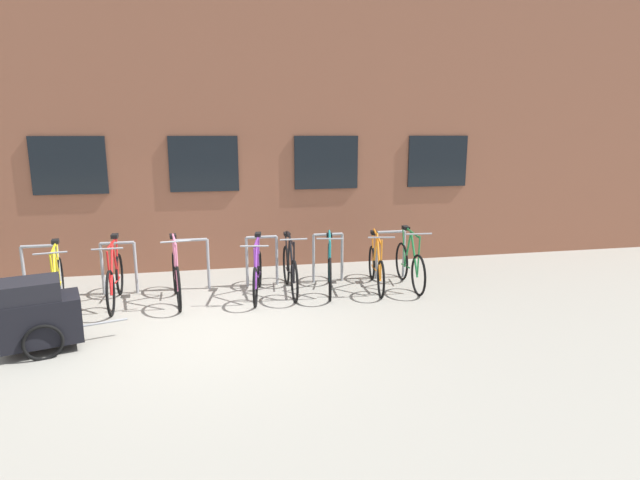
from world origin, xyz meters
The scene contains 12 objects.
ground_plane centered at (0.00, 0.00, 0.00)m, with size 42.00×42.00×0.00m, color gray.
storefront_building centered at (0.00, 6.04, 3.18)m, with size 28.00×5.73×6.35m.
bike_rack centered at (0.35, 1.90, 0.54)m, with size 6.58×0.05×0.91m.
bicycle_black centered at (1.38, 1.43, 0.39)m, with size 0.44×1.75×1.05m.
bicycle_yellow centered at (-2.24, 1.26, 0.39)m, with size 0.50×1.79×1.05m.
bicycle_purple centered at (0.82, 1.35, 0.37)m, with size 0.45×1.72×1.02m.
bicycle_red centered at (-1.43, 1.39, 0.39)m, with size 0.44×1.78×1.08m.
bicycle_teal centered at (2.07, 1.40, 0.39)m, with size 0.52×1.76×1.04m.
bicycle_pink centered at (-0.49, 1.32, 0.39)m, with size 0.44×1.67×1.10m.
bicycle_orange centered at (2.90, 1.38, 0.37)m, with size 0.47×1.72×1.03m.
bicycle_green centered at (3.50, 1.31, 0.39)m, with size 0.44×1.66×1.06m.
bike_trailer centered at (-2.02, -0.32, 0.48)m, with size 1.48×0.83×0.94m.
Camera 1 is at (0.17, -6.89, 2.66)m, focal length 28.57 mm.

